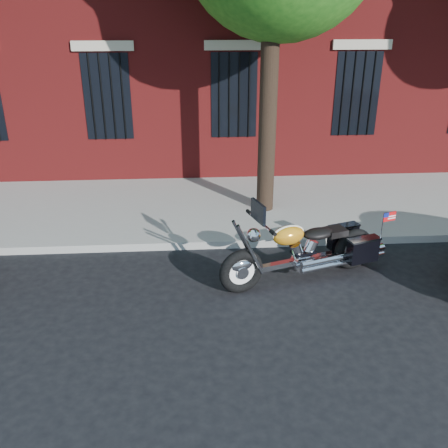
{
  "coord_description": "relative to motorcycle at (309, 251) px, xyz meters",
  "views": [
    {
      "loc": [
        -1.04,
        -7.07,
        4.24
      ],
      "look_at": [
        -0.52,
        0.8,
        0.73
      ],
      "focal_mm": 40.0,
      "sensor_mm": 36.0,
      "label": 1
    }
  ],
  "objects": [
    {
      "name": "curb",
      "position": [
        -0.83,
        1.26,
        -0.43
      ],
      "size": [
        40.0,
        0.16,
        0.15
      ],
      "primitive_type": "cube",
      "color": "gray",
      "rests_on": "ground"
    },
    {
      "name": "motorcycle",
      "position": [
        0.0,
        0.0,
        0.0
      ],
      "size": [
        2.96,
        1.4,
        1.5
      ],
      "rotation": [
        0.0,
        0.0,
        0.31
      ],
      "color": "black",
      "rests_on": "ground"
    },
    {
      "name": "ground",
      "position": [
        -0.83,
        -0.12,
        -0.51
      ],
      "size": [
        120.0,
        120.0,
        0.0
      ],
      "primitive_type": "plane",
      "color": "black",
      "rests_on": "ground"
    },
    {
      "name": "sidewalk",
      "position": [
        -0.83,
        3.14,
        -0.43
      ],
      "size": [
        40.0,
        3.6,
        0.15
      ],
      "primitive_type": "cube",
      "color": "gray",
      "rests_on": "ground"
    }
  ]
}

